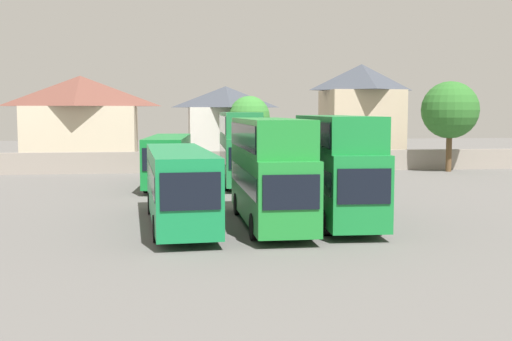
# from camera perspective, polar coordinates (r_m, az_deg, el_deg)

# --- Properties ---
(ground) EXTENTS (140.00, 140.00, 0.00)m
(ground) POSITION_cam_1_polar(r_m,az_deg,el_deg) (47.49, -2.33, -1.02)
(ground) COLOR #605E5B
(depot_boundary_wall) EXTENTS (56.00, 0.50, 1.80)m
(depot_boundary_wall) POSITION_cam_1_polar(r_m,az_deg,el_deg) (55.04, -3.04, 0.79)
(depot_boundary_wall) COLOR gray
(depot_boundary_wall) RESTS_ON ground
(bus_1) EXTENTS (3.30, 11.76, 3.49)m
(bus_1) POSITION_cam_1_polar(r_m,az_deg,el_deg) (29.42, -6.88, -1.06)
(bus_1) COLOR #157E41
(bus_1) RESTS_ON ground
(bus_2) EXTENTS (2.64, 10.46, 4.90)m
(bus_2) POSITION_cam_1_polar(r_m,az_deg,el_deg) (29.26, 1.20, 0.45)
(bus_2) COLOR #1F8431
(bus_2) RESTS_ON ground
(bus_3) EXTENTS (2.85, 10.21, 5.01)m
(bus_3) POSITION_cam_1_polar(r_m,az_deg,el_deg) (30.34, 7.17, 0.70)
(bus_3) COLOR #187E36
(bus_3) RESTS_ON ground
(bus_4) EXTENTS (3.39, 11.08, 3.49)m
(bus_4) POSITION_cam_1_polar(r_m,az_deg,el_deg) (44.84, -7.81, 1.12)
(bus_4) COLOR #147E31
(bus_4) RESTS_ON ground
(bus_5) EXTENTS (2.76, 10.37, 5.15)m
(bus_5) POSITION_cam_1_polar(r_m,az_deg,el_deg) (45.35, -1.47, 2.35)
(bus_5) COLOR #227C40
(bus_5) RESTS_ON ground
(bus_6) EXTENTS (3.16, 10.63, 3.50)m
(bus_6) POSITION_cam_1_polar(r_m,az_deg,el_deg) (45.50, 3.76, 1.22)
(bus_6) COLOR #1F7F3A
(bus_6) RESTS_ON ground
(house_terrace_left) EXTENTS (10.70, 6.35, 8.53)m
(house_terrace_left) POSITION_cam_1_polar(r_m,az_deg,el_deg) (62.61, -15.31, 4.33)
(house_terrace_left) COLOR beige
(house_terrace_left) RESTS_ON ground
(house_terrace_centre) EXTENTS (7.43, 7.38, 7.61)m
(house_terrace_centre) POSITION_cam_1_polar(r_m,az_deg,el_deg) (62.14, -2.70, 4.07)
(house_terrace_centre) COLOR silver
(house_terrace_centre) RESTS_ON ground
(house_terrace_right) EXTENTS (7.51, 7.07, 9.85)m
(house_terrace_right) POSITION_cam_1_polar(r_m,az_deg,el_deg) (64.69, 9.33, 5.06)
(house_terrace_right) COLOR #C6B293
(house_terrace_right) RESTS_ON ground
(tree_left_of_lot) EXTENTS (3.71, 3.71, 6.59)m
(tree_left_of_lot) POSITION_cam_1_polar(r_m,az_deg,el_deg) (57.61, -0.60, 4.79)
(tree_left_of_lot) COLOR brown
(tree_left_of_lot) RESTS_ON ground
(tree_behind_wall) EXTENTS (4.93, 4.93, 7.79)m
(tree_behind_wall) POSITION_cam_1_polar(r_m,az_deg,el_deg) (57.78, 16.88, 5.16)
(tree_behind_wall) COLOR brown
(tree_behind_wall) RESTS_ON ground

